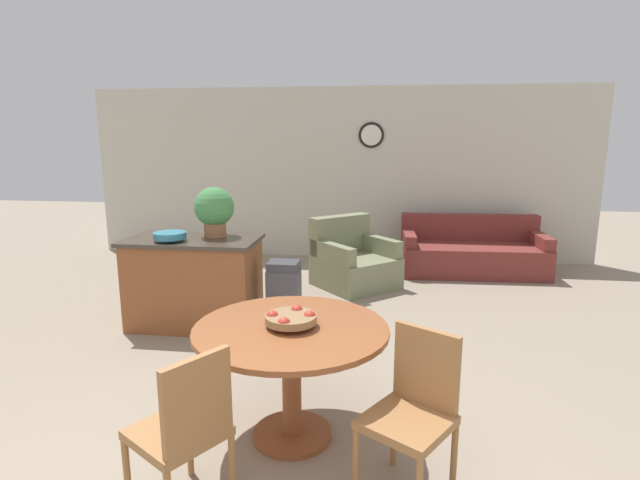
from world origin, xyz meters
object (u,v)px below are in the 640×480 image
Objects in this scene: dining_table at (291,352)px; couch at (472,253)px; fruit_bowl at (291,318)px; teal_bowl at (170,236)px; dining_chair_near_right at (414,405)px; dining_chair_near_left at (185,426)px; kitchen_island at (194,282)px; potted_plant at (214,209)px; armchair at (353,263)px; trash_bin at (284,296)px.

dining_table is 0.61× the size of couch.
dining_table is at bearing -69.11° from fruit_bowl.
dining_chair_near_right is at bearing -42.26° from teal_bowl.
kitchen_island is at bearing 53.57° from dining_chair_near_left.
kitchen_island reaches higher than fruit_bowl.
fruit_bowl reaches higher than dining_table.
teal_bowl is (-2.29, 2.08, 0.47)m from dining_chair_near_right.
potted_plant is at bearing 38.75° from teal_bowl.
potted_plant is (0.20, 0.14, 0.74)m from kitchen_island.
potted_plant is at bearing 120.80° from fruit_bowl.
dining_chair_near_left is at bearing -118.02° from dining_table.
dining_table is at bearing -114.90° from couch.
dining_chair_near_left is 2.92m from potted_plant.
dining_chair_near_left is at bearing -74.11° from potted_plant.
dining_chair_near_left is 1.00× the size of dining_chair_near_right.
couch is 1.61× the size of armchair.
fruit_bowl is 0.26× the size of armchair.
kitchen_island is (-1.37, 1.84, -0.13)m from dining_table.
dining_chair_near_left is 2.73m from teal_bowl.
potted_plant reaches higher than fruit_bowl.
armchair is at bearing 46.71° from kitchen_island.
teal_bowl is (-1.54, 1.68, 0.39)m from dining_table.
teal_bowl is 0.45× the size of trash_bin.
couch is 1.89m from armchair.
potted_plant is at bearing 120.80° from dining_table.
potted_plant is (-1.17, 1.97, 0.39)m from fruit_bowl.
teal_bowl reaches higher than dining_chair_near_left.
dining_chair_near_right reaches higher than armchair.
potted_plant reaches higher than dining_table.
kitchen_island is 0.95m from trash_bin.
trash_bin is at bearing -29.26° from dining_chair_near_right.
dining_chair_near_right is at bearing -46.45° from kitchen_island.
dining_table is 2.30m from kitchen_island.
armchair is (0.56, 4.21, -0.21)m from dining_chair_near_left.
dining_chair_near_left is 2.61m from trash_bin.
dining_chair_near_right is 2.55m from trash_bin.
dining_table is at bearing 4.94° from dining_chair_near_left.
fruit_bowl is 3.50m from armchair.
couch is at bearing 9.48° from dining_chair_near_left.
teal_bowl is at bearing -141.25° from potted_plant.
armchair is (-0.59, 3.86, -0.21)m from dining_chair_near_right.
couch is at bearing -69.71° from dining_chair_near_right.
kitchen_island is 4.08m from couch.
couch is at bearing -13.47° from armchair.
dining_chair_near_left is 2.86× the size of teal_bowl.
dining_chair_near_left is 4.26m from armchair.
teal_bowl is 0.16× the size of couch.
dining_table is at bearing -76.80° from trash_bin.
potted_plant is at bearing 48.85° from dining_chair_near_left.
dining_chair_near_left is at bearing -117.97° from fruit_bowl.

